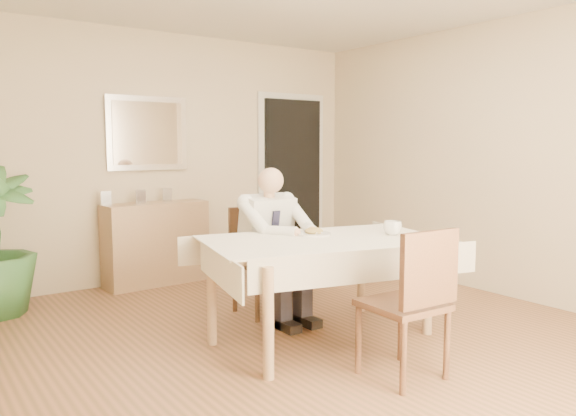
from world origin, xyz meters
TOP-DOWN VIEW (x-y plane):
  - room at (0.00, 0.00)m, footprint 5.00×5.02m
  - doorway at (1.55, 2.46)m, footprint 0.96×0.07m
  - mirror at (-0.28, 2.47)m, footprint 0.86×0.04m
  - dining_table at (0.07, 0.01)m, footprint 1.94×1.40m
  - chair_far at (0.07, 0.89)m, footprint 0.47×0.47m
  - chair_near at (0.05, -0.89)m, footprint 0.46×0.46m
  - seated_man at (0.07, 0.60)m, footprint 0.48×0.72m
  - plate at (0.12, 0.18)m, footprint 0.26×0.26m
  - food at (0.12, 0.18)m, footprint 0.14×0.14m
  - knife at (0.16, 0.12)m, footprint 0.01×0.13m
  - fork at (0.08, 0.12)m, footprint 0.01×0.13m
  - coffee_mug at (0.60, -0.17)m, footprint 0.17×0.17m
  - sideboard at (-0.28, 2.32)m, footprint 1.07×0.42m
  - photo_frame_left at (-0.77, 2.33)m, footprint 0.10×0.02m
  - photo_frame_center at (-0.43, 2.32)m, footprint 0.10×0.02m
  - photo_frame_right at (-0.13, 2.36)m, footprint 0.10×0.02m

SIDE VIEW (x-z plane):
  - sideboard at x=-0.28m, z-range 0.00..0.84m
  - chair_far at x=0.07m, z-range 0.06..0.96m
  - chair_near at x=0.05m, z-range 0.06..1.00m
  - dining_table at x=0.07m, z-range 0.29..1.04m
  - seated_man at x=0.07m, z-range 0.07..1.31m
  - plate at x=0.12m, z-range 0.75..0.77m
  - knife at x=0.16m, z-range 0.77..0.78m
  - fork at x=0.08m, z-range 0.77..0.78m
  - food at x=0.12m, z-range 0.76..0.81m
  - coffee_mug at x=0.60m, z-range 0.75..0.86m
  - photo_frame_left at x=-0.77m, z-range 0.84..0.98m
  - photo_frame_center at x=-0.43m, z-range 0.84..0.98m
  - photo_frame_right at x=-0.13m, z-range 0.84..0.98m
  - doorway at x=1.55m, z-range -0.05..2.05m
  - room at x=0.00m, z-range 0.00..2.60m
  - mirror at x=-0.28m, z-range 1.17..1.93m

